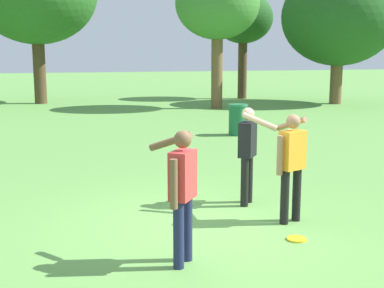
{
  "coord_description": "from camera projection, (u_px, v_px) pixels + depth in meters",
  "views": [
    {
      "loc": [
        -2.13,
        -6.93,
        2.54
      ],
      "look_at": [
        0.22,
        1.41,
        1.0
      ],
      "focal_mm": 48.63,
      "sensor_mm": 36.0,
      "label": 1
    }
  ],
  "objects": [
    {
      "name": "tree_slender_mid",
      "position": [
        217.0,
        4.0,
        22.92
      ],
      "size": [
        3.74,
        3.74,
        6.25
      ],
      "color": "brown",
      "rests_on": "ground"
    },
    {
      "name": "tree_back_left",
      "position": [
        243.0,
        19.0,
        27.98
      ],
      "size": [
        3.21,
        3.21,
        5.72
      ],
      "color": "#4C3823",
      "rests_on": "ground"
    },
    {
      "name": "frisbee",
      "position": [
        297.0,
        239.0,
        7.11
      ],
      "size": [
        0.27,
        0.27,
        0.03
      ],
      "primitive_type": "cylinder",
      "color": "yellow",
      "rests_on": "ground"
    },
    {
      "name": "person_thrower",
      "position": [
        182.0,
        187.0,
        6.15
      ],
      "size": [
        0.51,
        0.84,
        1.64
      ],
      "color": "#1E234C",
      "rests_on": "ground"
    },
    {
      "name": "trash_can_beside_table",
      "position": [
        238.0,
        120.0,
        16.02
      ],
      "size": [
        0.59,
        0.59,
        0.96
      ],
      "color": "#1E663D",
      "rests_on": "ground"
    },
    {
      "name": "person_catcher",
      "position": [
        248.0,
        148.0,
        8.62
      ],
      "size": [
        0.51,
        0.84,
        1.64
      ],
      "color": "black",
      "rests_on": "ground"
    },
    {
      "name": "ground_plane",
      "position": [
        204.0,
        228.0,
        7.58
      ],
      "size": [
        120.0,
        120.0,
        0.0
      ],
      "primitive_type": "plane",
      "color": "#609947"
    },
    {
      "name": "tree_back_right",
      "position": [
        339.0,
        17.0,
        25.12
      ],
      "size": [
        5.55,
        5.55,
        6.58
      ],
      "color": "brown",
      "rests_on": "ground"
    },
    {
      "name": "person_bystander",
      "position": [
        291.0,
        160.0,
        7.7
      ],
      "size": [
        0.58,
        0.8,
        1.64
      ],
      "color": "black",
      "rests_on": "ground"
    }
  ]
}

